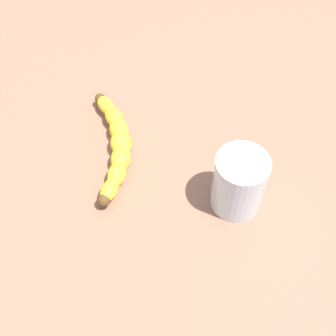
{
  "coord_description": "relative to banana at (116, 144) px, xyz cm",
  "views": [
    {
      "loc": [
        45.34,
        -17.99,
        63.48
      ],
      "look_at": [
        8.17,
        0.75,
        5.0
      ],
      "focal_mm": 48.18,
      "sensor_mm": 36.0,
      "label": 1
    }
  ],
  "objects": [
    {
      "name": "banana",
      "position": [
        0.0,
        0.0,
        0.0
      ],
      "size": [
        22.19,
        10.65,
        3.61
      ],
      "rotation": [
        0.0,
        0.0,
        2.78
      ],
      "color": "yellow",
      "rests_on": "wooden_tabletop"
    },
    {
      "name": "wooden_tabletop",
      "position": [
        0.2,
        4.76,
        -3.3
      ],
      "size": [
        120.0,
        120.0,
        3.0
      ],
      "primitive_type": "cube",
      "color": "#845D49",
      "rests_on": "ground"
    },
    {
      "name": "smoothie_glass",
      "position": [
        17.49,
        12.62,
        3.33
      ],
      "size": [
        7.83,
        7.83,
        10.29
      ],
      "color": "silver",
      "rests_on": "wooden_tabletop"
    }
  ]
}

